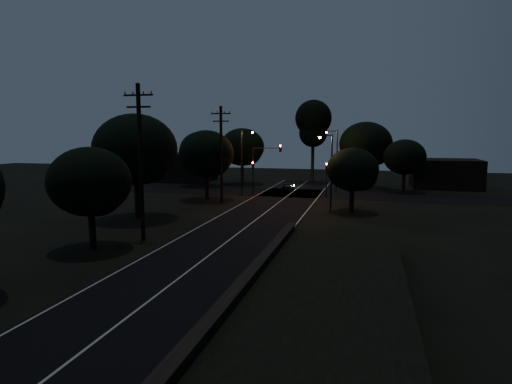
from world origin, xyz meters
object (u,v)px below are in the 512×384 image
Objects in this scene: signal_mast at (266,160)px; utility_pole_mid at (141,160)px; utility_pole_far at (221,153)px; signal_left at (253,172)px; car at (288,187)px; tall_pine at (313,123)px; streetlight_c at (330,167)px; streetlight_b at (335,157)px; streetlight_a at (243,158)px; signal_right at (326,173)px.

utility_pole_mid is at bearing -97.04° from signal_mast.
signal_left is (1.40, 7.99, -2.65)m from utility_pole_far.
car is (2.08, 3.85, -3.78)m from signal_mast.
tall_pine is 25.92m from streetlight_c.
streetlight_b is at bearing 179.80° from car.
signal_left is 2.26m from signal_mast.
tall_pine is 2.04× the size of signal_mast.
signal_left is at bearing 80.06° from utility_pole_far.
utility_pole_mid is 25.19m from signal_left.
streetlight_b reaches higher than signal_left.
streetlight_a is at bearing 88.27° from utility_pole_mid.
utility_pole_far is at bearing -99.94° from signal_left.
streetlight_c is 2.29× the size of car.
streetlight_a is (-6.31, -17.00, -4.55)m from tall_pine.
car is at bearing -99.32° from tall_pine.
signal_left and signal_right have the same top height.
utility_pole_far is 16.51m from streetlight_b.
streetlight_b is (11.31, 12.00, -0.85)m from utility_pole_far.
signal_mast is (1.69, 0.00, 1.50)m from signal_left.
signal_left is 0.51× the size of streetlight_b.
signal_mast is 5.78m from car.
streetlight_a and streetlight_b have the same top height.
streetlight_c is at bearing -87.86° from streetlight_b.
signal_right is at bearing 37.00° from utility_pole_far.
streetlight_b is 14.01m from streetlight_c.
streetlight_c is (11.14, -8.00, -0.29)m from streetlight_a.
signal_mast is at bearing 131.19° from streetlight_c.
signal_left is at bearing 43.95° from car.
streetlight_b is (0.71, 4.01, 1.80)m from signal_right.
signal_right is 1.25× the size of car.
streetlight_c is at bearing -43.76° from signal_left.
tall_pine is 16.69m from signal_right.
streetlight_a is 12.19m from streetlight_b.
utility_pole_far is 8.53m from signal_left.
utility_pole_mid is 23.04m from streetlight_a.
tall_pine is 1.59× the size of streetlight_b.
utility_pole_mid reaches higher than signal_right.
utility_pole_far reaches higher than streetlight_c.
streetlight_a reaches higher than signal_mast.
signal_right is 10.26m from streetlight_a.
streetlight_b is at bearing 68.70° from utility_pole_mid.
streetlight_a is 8.41m from car.
utility_pole_mid reaches higher than car.
tall_pine reaches higher than streetlight_c.
signal_right is at bearing 97.02° from streetlight_c.
signal_right is at bearing -0.03° from signal_mast.
tall_pine is 14.22m from car.
signal_right is at bearing -76.51° from tall_pine.
streetlight_b is 1.07× the size of streetlight_c.
signal_left is at bearing 86.79° from utility_pole_mid.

